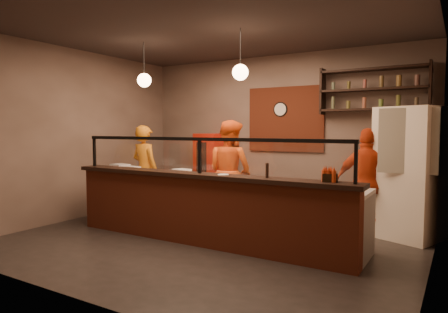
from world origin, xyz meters
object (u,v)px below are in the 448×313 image
Objects in this scene: wall_clock at (281,109)px; cook_right at (368,182)px; cook_mid at (230,172)px; fridge at (410,173)px; pepper_mill at (267,170)px; condiment_caddy at (330,178)px; red_cooler at (214,171)px; pizza_dough at (210,178)px; cook_left at (145,171)px.

wall_clock is 2.48m from cook_right.
cook_right is at bearing -156.82° from cook_mid.
fridge is 2.47m from pepper_mill.
cook_right is 8.82× the size of pepper_mill.
condiment_caddy is 0.83m from pepper_mill.
red_cooler is at bearing -30.95° from cook_mid.
cook_mid is at bearing -30.50° from red_cooler.
pizza_dough is (1.09, -1.86, 0.10)m from red_cooler.
wall_clock is at bearing -31.96° from cook_right.
pepper_mill is at bearing 56.76° from cook_right.
condiment_caddy is (3.95, -1.03, 0.22)m from cook_left.
cook_right is 0.84× the size of fridge.
wall_clock reaches higher than pizza_dough.
cook_left reaches higher than cook_right.
pepper_mill is (1.39, -1.42, 0.23)m from cook_mid.
pizza_dough is 2.60× the size of condiment_caddy.
wall_clock is 3.05m from pepper_mill.
cook_mid is at bearing 134.38° from pepper_mill.
pepper_mill is (-1.53, -1.93, 0.14)m from fridge.
wall_clock is 2.84m from fridge.
wall_clock is at bearing 109.51° from pepper_mill.
cook_left is 1.76m from cook_mid.
pizza_dough is (-0.30, -2.17, -1.19)m from wall_clock.
condiment_caddy is at bearing 2.15° from pepper_mill.
cook_right reaches higher than pepper_mill.
condiment_caddy is at bearing 162.85° from cook_mid.
red_cooler reaches higher than pizza_dough.
wall_clock reaches higher than cook_right.
wall_clock is 0.16× the size of cook_mid.
pepper_mill reaches higher than condiment_caddy.
red_cooler is at bearing -166.13° from fridge.
cook_right is at bearing -163.33° from cook_left.
cook_right is 3.61× the size of pizza_dough.
condiment_caddy reaches higher than pizza_dough.
pepper_mill is at bearing -70.49° from wall_clock.
red_cooler reaches higher than pepper_mill.
cook_mid is 3.91× the size of pizza_dough.
cook_left reaches higher than red_cooler.
cook_mid reaches higher than red_cooler.
cook_mid is (1.73, 0.36, 0.04)m from cook_left.
red_cooler is at bearing -167.47° from wall_clock.
pizza_dough is at bearing 155.96° from pepper_mill.
wall_clock is at bearing -135.26° from cook_left.
cook_left is 1.03× the size of cook_right.
condiment_caddy is at bearing -89.23° from fridge.
fridge is at bearing 51.60° from pepper_mill.
pizza_dough is (-2.22, -1.19, 0.04)m from cook_right.
red_cooler is 2.15m from pizza_dough.
cook_mid reaches higher than cook_left.
cook_right is 2.52m from pizza_dough.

